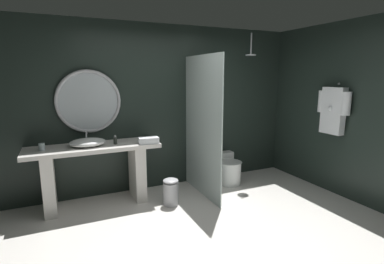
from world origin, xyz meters
name	(u,v)px	position (x,y,z in m)	size (l,w,h in m)	color
ground_plane	(219,239)	(0.00, 0.00, 0.00)	(5.76, 5.76, 0.00)	silver
back_wall_panel	(163,108)	(0.00, 1.90, 1.30)	(4.80, 0.10, 2.60)	#1E2823
side_wall_right	(325,108)	(2.35, 0.76, 1.30)	(0.10, 2.47, 2.60)	#1E2823
vanity_counter	(95,168)	(-1.14, 1.54, 0.54)	(1.78, 0.58, 0.86)	silver
vessel_sink	(88,142)	(-1.21, 1.54, 0.92)	(0.49, 0.40, 0.18)	white
tumbler_cup	(42,147)	(-1.77, 1.52, 0.91)	(0.07, 0.07, 0.10)	silver
soap_dispenser	(115,140)	(-0.85, 1.51, 0.92)	(0.05, 0.05, 0.12)	#282D28
round_wall_mirror	(89,102)	(-1.14, 1.81, 1.45)	(0.90, 0.05, 0.90)	#B7B7BC
shower_glass_panel	(202,127)	(0.40, 1.26, 1.05)	(0.02, 1.18, 2.11)	silver
rain_shower_head	(251,52)	(1.43, 1.54, 2.19)	(0.17, 0.17, 0.36)	#B7B7BC
hanging_bathrobe	(333,108)	(2.21, 0.49, 1.33)	(0.20, 0.54, 0.77)	#B7B7BC
toilet	(228,169)	(1.02, 1.49, 0.24)	(0.38, 0.55, 0.49)	white
waste_bin	(171,191)	(-0.18, 1.08, 0.20)	(0.22, 0.22, 0.39)	#B7B7BC
folded_hand_towel	(149,140)	(-0.41, 1.35, 0.91)	(0.28, 0.16, 0.09)	white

